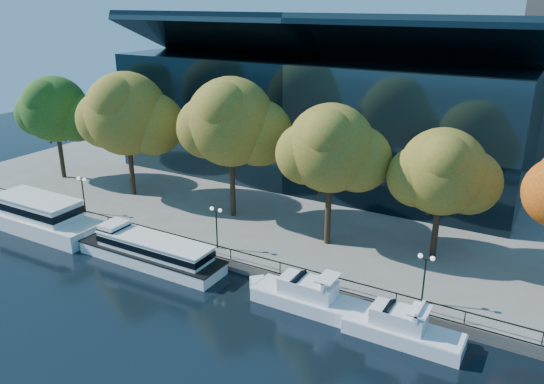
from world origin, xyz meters
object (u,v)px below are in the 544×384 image
Objects in this scene: cruiser_far at (398,327)px; tree_3 at (332,150)px; tour_boat at (147,249)px; cruiser_near at (308,296)px; tree_4 at (444,174)px; tree_1 at (127,116)px; lamp_2 at (425,268)px; tree_0 at (55,111)px; large_vessel at (35,214)px; lamp_1 at (216,218)px; tree_2 at (232,124)px; lamp_0 at (82,187)px.

cruiser_far is 16.74m from tree_3.
tour_boat is 16.14m from cruiser_near.
tree_4 is at bearing 92.17° from cruiser_far.
cruiser_far is 37.98m from tree_1.
tree_1 is 36.96m from lamp_2.
tree_0 reaches higher than tree_4.
large_vessel is 1.81× the size of cruiser_far.
cruiser_near is at bearing 1.42° from tour_boat.
tree_0 is 0.91× the size of tree_1.
lamp_1 is (16.77, -6.86, -6.43)m from tree_1.
tree_1 reaches higher than tree_3.
tree_4 is (47.10, 1.12, -0.92)m from tree_0.
tree_0 is 0.98× the size of tree_3.
tree_4 is at bearing 97.34° from lamp_2.
tour_boat is 1.10× the size of tree_2.
tree_0 is 30.60m from lamp_1.
tree_4 is (38.24, 12.28, 7.17)m from large_vessel.
large_vessel is at bearing -160.87° from tree_3.
tree_1 is at bearing -178.26° from tree_2.
cruiser_near is 28.84m from lamp_0.
large_vessel is at bearing -179.51° from tour_boat.
lamp_0 is 36.36m from lamp_2.
large_vessel is 15.29m from tour_boat.
lamp_2 is (18.97, 0.00, 0.00)m from lamp_1.
tree_2 reaches higher than tree_4.
lamp_2 is (24.02, 3.88, 2.68)m from tour_boat.
tour_boat is at bearing -152.10° from tree_4.
tree_0 is at bearing 165.21° from cruiser_near.
tree_4 reaches higher than cruiser_far.
tree_2 is 3.64× the size of lamp_2.
cruiser_near reaches higher than tour_boat.
lamp_0 is (-0.61, -6.86, -6.43)m from tree_1.
cruiser_far is at bearing -13.20° from tree_0.
cruiser_far is 36.11m from lamp_0.
tree_3 is (13.60, 9.89, 8.80)m from tour_boat.
tree_2 is at bearing 111.91° from lamp_1.
tree_1 is (-11.73, 10.74, 9.11)m from tour_boat.
lamp_2 is (36.36, 0.00, 0.00)m from lamp_0.
lamp_2 reaches higher than large_vessel.
cruiser_far is (7.29, -0.52, -0.01)m from cruiser_near.
large_vessel is 20.86m from lamp_1.
tree_1 is at bearing -177.67° from tree_4.
tree_0 reaches higher than lamp_0.
tree_2 is at bearing 152.09° from cruiser_far.
cruiser_near is at bearing -156.17° from lamp_2.
lamp_0 is (-12.34, 3.88, 2.68)m from tour_boat.
large_vessel is 40.80m from tree_4.
cruiser_far is 0.64× the size of tree_2.
tree_4 is 9.62m from lamp_2.
large_vessel is 31.72m from tree_3.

